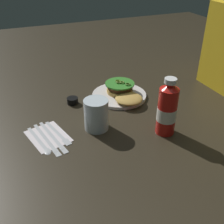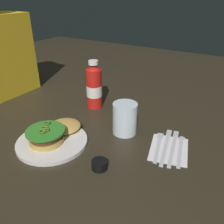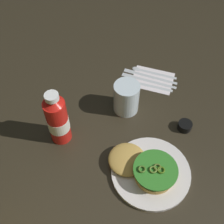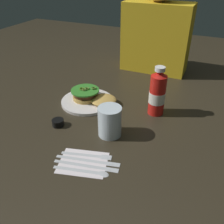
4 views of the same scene
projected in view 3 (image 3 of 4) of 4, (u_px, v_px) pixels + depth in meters
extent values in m
plane|color=#2C2519|center=(143.00, 144.00, 0.93)|extent=(3.00, 3.00, 0.00)
cylinder|color=silver|center=(151.00, 172.00, 0.86)|extent=(0.24, 0.24, 0.01)
cylinder|color=tan|center=(154.00, 175.00, 0.84)|extent=(0.12, 0.12, 0.02)
cylinder|color=#512D19|center=(155.00, 172.00, 0.83)|extent=(0.11, 0.11, 0.02)
cylinder|color=red|center=(155.00, 170.00, 0.82)|extent=(0.10, 0.10, 0.01)
cylinder|color=#307C26|center=(156.00, 170.00, 0.81)|extent=(0.13, 0.13, 0.01)
torus|color=#446822|center=(142.00, 169.00, 0.81)|extent=(0.02, 0.02, 0.01)
torus|color=#526825|center=(157.00, 167.00, 0.81)|extent=(0.02, 0.02, 0.01)
torus|color=#436914|center=(161.00, 170.00, 0.80)|extent=(0.02, 0.02, 0.01)
torus|color=#587829|center=(153.00, 170.00, 0.80)|extent=(0.02, 0.02, 0.01)
ellipsoid|color=tan|center=(127.00, 159.00, 0.87)|extent=(0.12, 0.12, 0.03)
cylinder|color=red|center=(58.00, 121.00, 0.88)|extent=(0.07, 0.07, 0.17)
cone|color=red|center=(53.00, 101.00, 0.80)|extent=(0.06, 0.06, 0.02)
cylinder|color=white|center=(52.00, 97.00, 0.79)|extent=(0.04, 0.04, 0.02)
cylinder|color=white|center=(58.00, 123.00, 0.89)|extent=(0.07, 0.07, 0.05)
cylinder|color=silver|center=(126.00, 98.00, 0.97)|extent=(0.09, 0.09, 0.12)
cylinder|color=black|center=(185.00, 126.00, 0.96)|extent=(0.05, 0.05, 0.03)
cube|color=white|center=(153.00, 80.00, 1.11)|extent=(0.18, 0.16, 0.00)
cube|color=silver|center=(155.00, 73.00, 1.12)|extent=(0.17, 0.05, 0.00)
ellipsoid|color=silver|center=(137.00, 68.00, 1.14)|extent=(0.04, 0.03, 0.00)
cube|color=silver|center=(153.00, 77.00, 1.11)|extent=(0.19, 0.05, 0.00)
cube|color=silver|center=(134.00, 72.00, 1.13)|extent=(0.08, 0.03, 0.00)
cube|color=silver|center=(152.00, 81.00, 1.10)|extent=(0.19, 0.05, 0.00)
cube|color=silver|center=(132.00, 76.00, 1.11)|extent=(0.08, 0.03, 0.00)
cube|color=silver|center=(151.00, 85.00, 1.08)|extent=(0.17, 0.06, 0.00)
cube|color=silver|center=(133.00, 81.00, 1.09)|extent=(0.04, 0.03, 0.00)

